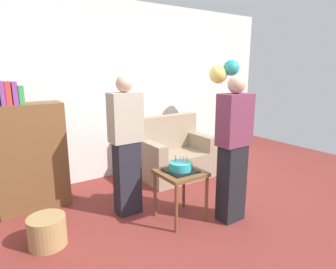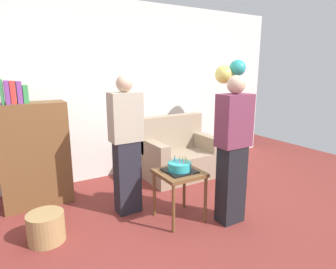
{
  "view_description": "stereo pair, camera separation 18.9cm",
  "coord_description": "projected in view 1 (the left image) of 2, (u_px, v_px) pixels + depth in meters",
  "views": [
    {
      "loc": [
        -1.9,
        -2.17,
        1.7
      ],
      "look_at": [
        -0.07,
        0.52,
        0.95
      ],
      "focal_mm": 30.85,
      "sensor_mm": 36.0,
      "label": 1
    },
    {
      "loc": [
        -1.74,
        -2.27,
        1.7
      ],
      "look_at": [
        -0.07,
        0.52,
        0.95
      ],
      "focal_mm": 30.85,
      "sensor_mm": 36.0,
      "label": 2
    }
  ],
  "objects": [
    {
      "name": "ground_plane",
      "position": [
        199.0,
        226.0,
        3.18
      ],
      "size": [
        8.0,
        8.0,
        0.0
      ],
      "primitive_type": "plane",
      "color": "maroon"
    },
    {
      "name": "handbag",
      "position": [
        234.0,
        178.0,
        4.31
      ],
      "size": [
        0.28,
        0.14,
        0.2
      ],
      "primitive_type": "ellipsoid",
      "color": "#473328",
      "rests_on": "ground_plane"
    },
    {
      "name": "side_table",
      "position": [
        181.0,
        178.0,
        3.24
      ],
      "size": [
        0.48,
        0.48,
        0.58
      ],
      "color": "brown",
      "rests_on": "ground_plane"
    },
    {
      "name": "person_holding_cake",
      "position": [
        233.0,
        149.0,
        3.16
      ],
      "size": [
        0.36,
        0.22,
        1.63
      ],
      "rotation": [
        0.0,
        0.0,
        2.66
      ],
      "color": "black",
      "rests_on": "ground_plane"
    },
    {
      "name": "bookshelf",
      "position": [
        30.0,
        155.0,
        3.46
      ],
      "size": [
        0.8,
        0.36,
        1.59
      ],
      "color": "brown",
      "rests_on": "ground_plane"
    },
    {
      "name": "wall_back",
      "position": [
        117.0,
        91.0,
        4.52
      ],
      "size": [
        6.0,
        0.1,
        2.7
      ],
      "primitive_type": "cube",
      "color": "silver",
      "rests_on": "ground_plane"
    },
    {
      "name": "couch",
      "position": [
        174.0,
        155.0,
        4.59
      ],
      "size": [
        1.1,
        0.7,
        0.96
      ],
      "color": "gray",
      "rests_on": "ground_plane"
    },
    {
      "name": "balloon_bunch",
      "position": [
        223.0,
        72.0,
        4.65
      ],
      "size": [
        0.44,
        0.4,
        1.83
      ],
      "color": "silver",
      "rests_on": "ground_plane"
    },
    {
      "name": "birthday_cake",
      "position": [
        181.0,
        167.0,
        3.21
      ],
      "size": [
        0.32,
        0.32,
        0.17
      ],
      "color": "black",
      "rests_on": "side_table"
    },
    {
      "name": "wicker_basket",
      "position": [
        47.0,
        231.0,
        2.81
      ],
      "size": [
        0.36,
        0.36,
        0.3
      ],
      "primitive_type": "cylinder",
      "color": "#A88451",
      "rests_on": "ground_plane"
    },
    {
      "name": "person_blowing_candles",
      "position": [
        126.0,
        146.0,
        3.31
      ],
      "size": [
        0.36,
        0.22,
        1.63
      ],
      "rotation": [
        0.0,
        0.0,
        -0.16
      ],
      "color": "#23232D",
      "rests_on": "ground_plane"
    }
  ]
}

